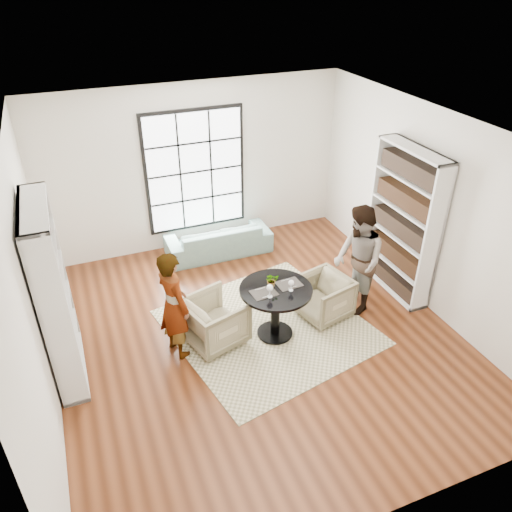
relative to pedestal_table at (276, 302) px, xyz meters
name	(u,v)px	position (x,y,z in m)	size (l,w,h in m)	color
ground	(258,335)	(-0.24, 0.08, -0.59)	(6.00, 6.00, 0.00)	brown
room_shell	(243,243)	(-0.24, 0.62, 0.67)	(6.00, 6.01, 6.00)	silver
rug	(268,327)	(-0.04, 0.18, -0.58)	(2.64, 2.64, 0.01)	beige
pedestal_table	(276,302)	(0.00, 0.00, 0.00)	(1.02, 1.02, 0.81)	black
sofa	(218,239)	(-0.03, 2.53, -0.31)	(1.90, 0.74, 0.56)	gray
armchair_left	(215,321)	(-0.85, 0.18, -0.23)	(0.76, 0.79, 0.72)	tan
armchair_right	(323,297)	(0.86, 0.15, -0.25)	(0.71, 0.73, 0.67)	tan
person_left	(174,305)	(-1.40, 0.18, 0.21)	(0.58, 0.38, 1.59)	gray
person_right	(358,260)	(1.41, 0.15, 0.27)	(0.83, 0.65, 1.72)	gray
placemat_left	(264,293)	(-0.20, -0.04, 0.23)	(0.34, 0.26, 0.01)	black
placemat_right	(289,284)	(0.21, 0.03, 0.23)	(0.34, 0.26, 0.01)	black
cutlery_left	(264,292)	(-0.20, -0.04, 0.24)	(0.14, 0.22, 0.01)	silver
cutlery_right	(289,284)	(0.21, 0.03, 0.24)	(0.14, 0.22, 0.01)	silver
wine_glass_left	(270,288)	(-0.16, -0.15, 0.37)	(0.09, 0.09, 0.20)	silver
wine_glass_right	(291,283)	(0.17, -0.12, 0.35)	(0.08, 0.08, 0.17)	silver
flower_centerpiece	(272,280)	(-0.03, 0.07, 0.33)	(0.18, 0.16, 0.20)	gray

